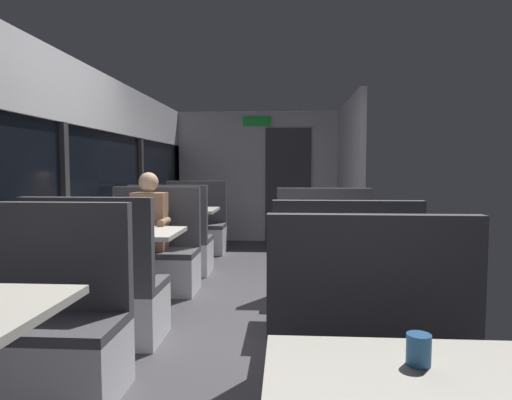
{
  "coord_description": "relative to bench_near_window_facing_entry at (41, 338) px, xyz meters",
  "views": [
    {
      "loc": [
        0.5,
        -3.83,
        1.3
      ],
      "look_at": [
        0.16,
        1.37,
        0.93
      ],
      "focal_mm": 31.65,
      "sensor_mm": 36.0,
      "label": 1
    }
  ],
  "objects": [
    {
      "name": "ground_plane",
      "position": [
        0.89,
        1.39,
        -0.34
      ],
      "size": [
        3.3,
        9.2,
        0.02
      ],
      "primitive_type": "cube",
      "color": "#423F44"
    },
    {
      "name": "carriage_window_panel_left",
      "position": [
        -0.56,
        1.39,
        0.78
      ],
      "size": [
        0.09,
        8.48,
        2.3
      ],
      "color": "#B2B2B7",
      "rests_on": "ground_plane"
    },
    {
      "name": "carriage_end_bulkhead",
      "position": [
        0.95,
        5.59,
        0.81
      ],
      "size": [
        2.9,
        0.11,
        2.3
      ],
      "color": "#B2B2B7",
      "rests_on": "ground_plane"
    },
    {
      "name": "carriage_aisle_panel_right",
      "position": [
        2.34,
        4.39,
        0.82
      ],
      "size": [
        0.08,
        2.4,
        2.3
      ],
      "primitive_type": "cube",
      "color": "#B2B2B7",
      "rests_on": "ground_plane"
    },
    {
      "name": "bench_near_window_facing_entry",
      "position": [
        0.0,
        0.0,
        0.0
      ],
      "size": [
        0.95,
        0.5,
        1.1
      ],
      "color": "silver",
      "rests_on": "ground_plane"
    },
    {
      "name": "dining_table_mid_window",
      "position": [
        0.0,
        1.5,
        0.31
      ],
      "size": [
        0.9,
        0.7,
        0.74
      ],
      "color": "#9E9EA3",
      "rests_on": "ground_plane"
    },
    {
      "name": "bench_mid_window_facing_end",
      "position": [
        0.0,
        0.8,
        0.0
      ],
      "size": [
        0.95,
        0.5,
        1.1
      ],
      "color": "silver",
      "rests_on": "ground_plane"
    },
    {
      "name": "bench_mid_window_facing_entry",
      "position": [
        0.0,
        2.2,
        0.0
      ],
      "size": [
        0.95,
        0.5,
        1.1
      ],
      "color": "silver",
      "rests_on": "ground_plane"
    },
    {
      "name": "dining_table_far_window",
      "position": [
        0.0,
        3.69,
        0.31
      ],
      "size": [
        0.9,
        0.7,
        0.74
      ],
      "color": "#9E9EA3",
      "rests_on": "ground_plane"
    },
    {
      "name": "bench_far_window_facing_end",
      "position": [
        0.0,
        2.99,
        0.0
      ],
      "size": [
        0.95,
        0.5,
        1.1
      ],
      "color": "silver",
      "rests_on": "ground_plane"
    },
    {
      "name": "bench_far_window_facing_entry",
      "position": [
        0.0,
        4.39,
        0.0
      ],
      "size": [
        0.95,
        0.5,
        1.1
      ],
      "color": "silver",
      "rests_on": "ground_plane"
    },
    {
      "name": "dining_table_rear_aisle",
      "position": [
        1.79,
        1.3,
        0.31
      ],
      "size": [
        0.9,
        0.7,
        0.74
      ],
      "color": "#9E9EA3",
      "rests_on": "ground_plane"
    },
    {
      "name": "bench_rear_aisle_facing_end",
      "position": [
        1.79,
        0.6,
        0.0
      ],
      "size": [
        0.95,
        0.5,
        1.1
      ],
      "color": "silver",
      "rests_on": "ground_plane"
    },
    {
      "name": "bench_rear_aisle_facing_entry",
      "position": [
        1.79,
        2.0,
        0.0
      ],
      "size": [
        0.95,
        0.5,
        1.1
      ],
      "color": "silver",
      "rests_on": "ground_plane"
    },
    {
      "name": "seated_passenger",
      "position": [
        0.0,
        2.12,
        0.21
      ],
      "size": [
        0.47,
        0.55,
        1.26
      ],
      "color": "#26262D",
      "rests_on": "ground_plane"
    },
    {
      "name": "coffee_cup_primary",
      "position": [
        1.78,
        -1.15,
        0.46
      ],
      "size": [
        0.07,
        0.07,
        0.09
      ],
      "color": "#26598C",
      "rests_on": "dining_table_front_aisle"
    }
  ]
}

